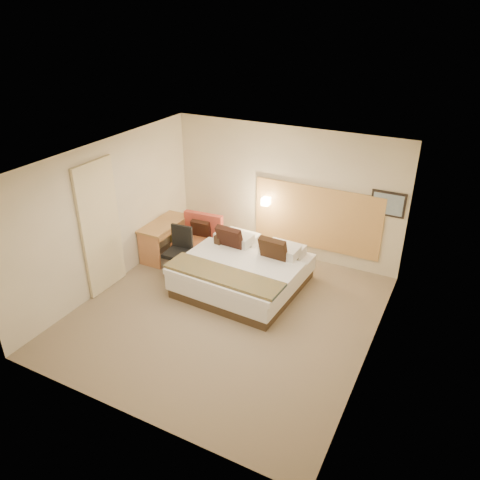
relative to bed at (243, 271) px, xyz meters
The scene contains 20 objects.
floor 0.97m from the bed, 82.54° to the right, with size 4.80×5.00×0.02m, color #7F6C55.
ceiling 2.54m from the bed, 82.54° to the right, with size 4.80×5.00×0.02m, color white.
wall_back 1.91m from the bed, 85.81° to the left, with size 4.80×0.02×2.70m, color beige.
wall_front 3.56m from the bed, 88.02° to the right, with size 4.80×0.02×2.70m, color beige.
wall_left 2.66m from the bed, 158.55° to the right, with size 0.02×5.00×2.70m, color beige.
wall_right 2.87m from the bed, 19.60° to the right, with size 0.02×5.00×2.70m, color beige.
headboard_panel 1.87m from the bed, 62.48° to the left, with size 2.60×0.04×1.30m, color tan.
art_frame 2.90m from the bed, 36.46° to the left, with size 0.62×0.03×0.47m, color black.
art_canvas 2.89m from the bed, 36.11° to the left, with size 0.54×0.01×0.39m, color gray.
lamp_arm 1.74m from the bed, 98.68° to the left, with size 0.02×0.02×0.12m, color silver.
lamp_shade 1.69m from the bed, 99.03° to the left, with size 0.15×0.15×0.15m, color #FFEDC6.
curtain 2.67m from the bed, 152.84° to the right, with size 0.06×0.90×2.42m, color beige.
bottle_a 0.97m from the bed, 153.23° to the left, with size 0.06×0.06×0.20m, color #98C1EC.
bottle_b 0.93m from the bed, 151.96° to the left, with size 0.06×0.06×0.20m, color #9AB6EE.
menu_folder 0.84m from the bed, 157.77° to the left, with size 0.13×0.05×0.22m, color #332114.
bed is the anchor object (origin of this frame).
lounge_chair 1.47m from the bed, 155.53° to the left, with size 0.90×0.80×0.89m.
side_table 0.85m from the bed, 155.29° to the left, with size 0.54×0.54×0.55m.
desk 2.05m from the bed, 169.52° to the left, with size 0.57×1.20×0.74m.
desk_chair 1.30m from the bed, behind, with size 0.61×0.61×1.00m.
Camera 1 is at (3.22, -5.73, 4.76)m, focal length 35.00 mm.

